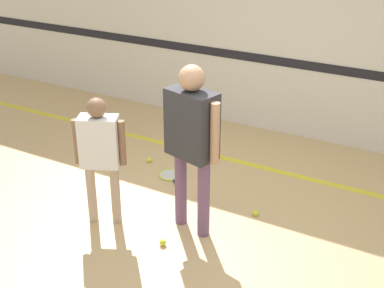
{
  "coord_description": "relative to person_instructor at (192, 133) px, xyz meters",
  "views": [
    {
      "loc": [
        2.13,
        -3.96,
        3.1
      ],
      "look_at": [
        -0.08,
        0.0,
        0.94
      ],
      "focal_mm": 50.0,
      "sensor_mm": 36.0,
      "label": 1
    }
  ],
  "objects": [
    {
      "name": "person_student_left",
      "position": [
        -0.85,
        -0.32,
        -0.22
      ],
      "size": [
        0.47,
        0.35,
        1.35
      ],
      "rotation": [
        0.0,
        0.0,
        0.44
      ],
      "color": "tan",
      "rests_on": "ground_plane"
    },
    {
      "name": "tennis_ball_stray_right",
      "position": [
        -1.18,
        1.01,
        -1.03
      ],
      "size": [
        0.07,
        0.07,
        0.07
      ],
      "primitive_type": "sphere",
      "color": "#CCE038",
      "rests_on": "ground_plane"
    },
    {
      "name": "tennis_ball_by_spare_racket",
      "position": [
        -0.81,
        1.1,
        -1.03
      ],
      "size": [
        0.07,
        0.07,
        0.07
      ],
      "primitive_type": "sphere",
      "color": "#CCE038",
      "rests_on": "ground_plane"
    },
    {
      "name": "floor_stripe",
      "position": [
        0.08,
        1.57,
        -1.06
      ],
      "size": [
        14.4,
        0.1,
        0.01
      ],
      "color": "yellow",
      "rests_on": "ground_plane"
    },
    {
      "name": "tennis_ball_near_instructor",
      "position": [
        -0.1,
        -0.4,
        -1.03
      ],
      "size": [
        0.07,
        0.07,
        0.07
      ],
      "primitive_type": "sphere",
      "color": "#CCE038",
      "rests_on": "ground_plane"
    },
    {
      "name": "ground_plane",
      "position": [
        0.08,
        -0.0,
        -1.06
      ],
      "size": [
        16.0,
        16.0,
        0.0
      ],
      "primitive_type": "plane",
      "color": "tan"
    },
    {
      "name": "wall_back",
      "position": [
        0.08,
        2.72,
        0.53
      ],
      "size": [
        16.0,
        0.07,
        3.2
      ],
      "color": "silver",
      "rests_on": "ground_plane"
    },
    {
      "name": "tennis_ball_stray_left",
      "position": [
        0.48,
        0.53,
        -1.03
      ],
      "size": [
        0.07,
        0.07,
        0.07
      ],
      "primitive_type": "sphere",
      "color": "#CCE038",
      "rests_on": "ground_plane"
    },
    {
      "name": "person_instructor",
      "position": [
        0.0,
        0.0,
        0.0
      ],
      "size": [
        0.63,
        0.38,
        1.72
      ],
      "rotation": [
        0.0,
        0.0,
        -0.26
      ],
      "color": "#6B4C70",
      "rests_on": "ground_plane"
    },
    {
      "name": "racket_spare_on_floor",
      "position": [
        -0.75,
        0.83,
        -1.05
      ],
      "size": [
        0.46,
        0.47,
        0.03
      ],
      "rotation": [
        0.0,
        0.0,
        5.5
      ],
      "color": "#C6D838",
      "rests_on": "ground_plane"
    }
  ]
}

